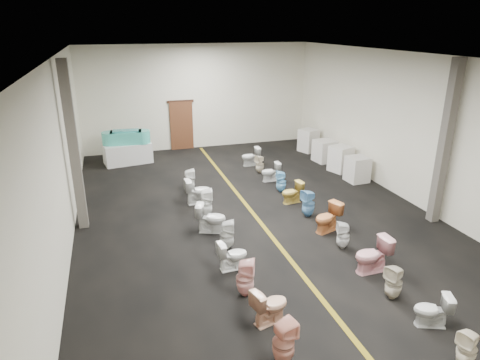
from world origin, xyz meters
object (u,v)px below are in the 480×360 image
(toilet_right_4, at_px, (343,235))
(toilet_right_8, at_px, (281,182))
(bathtub, at_px, (126,137))
(toilet_right_2, at_px, (394,282))
(toilet_left_2, at_px, (270,305))
(toilet_left_5, at_px, (227,235))
(toilet_right_9, at_px, (271,172))
(toilet_right_0, at_px, (467,348))
(toilet_right_5, at_px, (328,218))
(toilet_left_9, at_px, (189,181))
(toilet_right_10, at_px, (260,164))
(toilet_right_1, at_px, (432,310))
(toilet_right_3, at_px, (372,255))
(toilet_right_11, at_px, (251,157))
(display_table, at_px, (128,153))
(appliance_crate_c, at_px, (325,151))
(toilet_left_7, at_px, (206,203))
(appliance_crate_a, at_px, (357,169))
(toilet_left_1, at_px, (284,343))
(toilet_left_3, at_px, (245,278))
(toilet_right_6, at_px, (308,203))
(toilet_right_7, at_px, (292,192))
(toilet_left_6, at_px, (211,218))
(appliance_crate_d, at_px, (308,140))
(toilet_left_8, at_px, (198,191))
(toilet_left_4, at_px, (232,255))

(toilet_right_4, distance_m, toilet_right_8, 3.99)
(bathtub, relative_size, toilet_right_2, 2.46)
(toilet_left_2, relative_size, toilet_left_5, 0.96)
(bathtub, relative_size, toilet_right_9, 2.73)
(toilet_right_0, relative_size, toilet_right_8, 0.95)
(bathtub, relative_size, toilet_right_5, 2.34)
(toilet_left_9, distance_m, toilet_right_10, 3.10)
(toilet_right_1, distance_m, toilet_right_4, 3.08)
(toilet_right_3, height_order, toilet_right_11, toilet_right_3)
(display_table, xyz_separation_m, toilet_right_10, (4.65, -2.70, -0.06))
(toilet_right_11, bearing_deg, toilet_right_3, 1.74)
(bathtub, bearing_deg, appliance_crate_c, -10.68)
(display_table, distance_m, toilet_left_7, 6.16)
(appliance_crate_a, relative_size, toilet_right_2, 1.18)
(display_table, distance_m, toilet_left_1, 11.98)
(appliance_crate_a, height_order, toilet_right_0, appliance_crate_a)
(toilet_left_3, xyz_separation_m, toilet_right_11, (2.82, 8.11, -0.04))
(toilet_left_9, height_order, toilet_right_8, toilet_left_9)
(toilet_right_6, distance_m, toilet_right_10, 4.05)
(toilet_left_9, relative_size, toilet_right_7, 1.15)
(appliance_crate_c, relative_size, toilet_right_3, 1.04)
(toilet_left_6, xyz_separation_m, toilet_right_10, (2.86, 4.17, -0.06))
(appliance_crate_d, xyz_separation_m, toilet_left_8, (-5.79, -4.25, -0.09))
(appliance_crate_a, bearing_deg, toilet_left_6, -158.38)
(toilet_right_1, distance_m, toilet_right_11, 10.03)
(toilet_left_3, height_order, toilet_right_5, toilet_left_3)
(toilet_left_8, relative_size, toilet_right_5, 1.01)
(appliance_crate_c, height_order, toilet_right_11, appliance_crate_c)
(toilet_right_0, relative_size, toilet_right_6, 0.85)
(toilet_right_2, bearing_deg, toilet_left_1, -89.81)
(toilet_right_5, bearing_deg, toilet_right_2, -22.03)
(appliance_crate_a, distance_m, toilet_right_4, 5.09)
(toilet_left_8, height_order, toilet_left_9, toilet_left_8)
(toilet_right_2, relative_size, toilet_right_4, 1.07)
(toilet_left_1, distance_m, toilet_right_6, 5.86)
(appliance_crate_a, relative_size, toilet_left_7, 1.06)
(toilet_left_6, relative_size, toilet_left_9, 1.02)
(toilet_left_7, relative_size, toilet_right_7, 1.22)
(display_table, height_order, appliance_crate_d, appliance_crate_d)
(toilet_left_4, relative_size, toilet_right_11, 0.95)
(toilet_left_3, bearing_deg, toilet_left_4, 20.58)
(appliance_crate_c, bearing_deg, toilet_right_6, -122.36)
(appliance_crate_d, relative_size, toilet_right_3, 1.17)
(display_table, relative_size, toilet_left_1, 2.23)
(toilet_right_6, bearing_deg, appliance_crate_d, 144.11)
(toilet_left_5, relative_size, toilet_right_5, 0.96)
(toilet_left_1, xyz_separation_m, toilet_right_3, (2.97, 1.99, 0.01))
(toilet_left_3, relative_size, toilet_right_5, 1.03)
(toilet_right_7, bearing_deg, toilet_left_1, -32.20)
(toilet_right_6, relative_size, toilet_right_9, 1.20)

